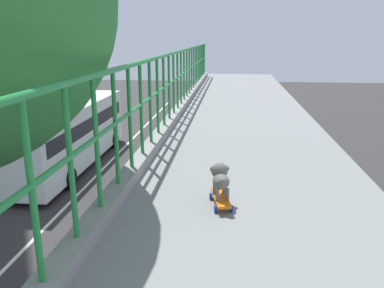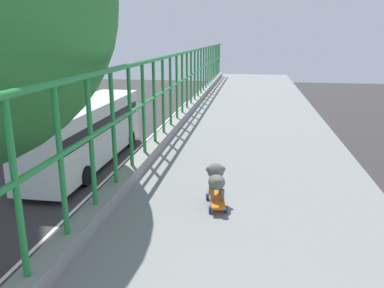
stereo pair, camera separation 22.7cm
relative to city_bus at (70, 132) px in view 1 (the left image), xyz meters
The scene contains 3 objects.
city_bus is the anchor object (origin of this frame).
toy_skateboard 17.86m from the city_bus, 61.60° to the right, with size 0.25×0.49×0.09m.
small_dog 17.86m from the city_bus, 61.57° to the right, with size 0.22×0.37×0.32m.
Camera 1 is at (0.91, -0.33, 6.75)m, focal length 36.29 mm.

